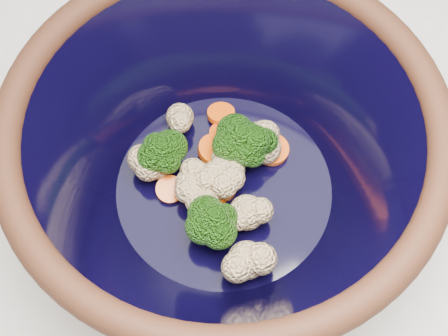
{
  "coord_description": "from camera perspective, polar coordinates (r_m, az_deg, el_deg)",
  "views": [
    {
      "loc": [
        -0.15,
        -0.29,
        1.44
      ],
      "look_at": [
        -0.02,
        -0.07,
        0.97
      ],
      "focal_mm": 50.0,
      "sensor_mm": 36.0,
      "label": 1
    }
  ],
  "objects": [
    {
      "name": "mixing_bowl",
      "position": [
        0.52,
        -0.0,
        0.78
      ],
      "size": [
        0.35,
        0.35,
        0.16
      ],
      "rotation": [
        0.0,
        0.0,
        -0.04
      ],
      "color": "black",
      "rests_on": "counter"
    },
    {
      "name": "vegetable_pile",
      "position": [
        0.55,
        -0.64,
        -0.32
      ],
      "size": [
        0.13,
        0.18,
        0.05
      ],
      "color": "#608442",
      "rests_on": "mixing_bowl"
    },
    {
      "name": "counter",
      "position": [
        1.05,
        -0.8,
        -10.07
      ],
      "size": [
        1.2,
        1.2,
        0.9
      ],
      "primitive_type": "cube",
      "color": "beige",
      "rests_on": "ground"
    }
  ]
}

